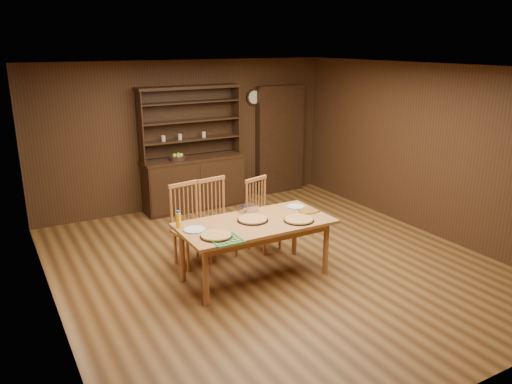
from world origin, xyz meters
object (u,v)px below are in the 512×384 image
chair_center (216,215)px  chair_right (261,212)px  dining_table (255,228)px  chair_left (188,221)px  juice_bottle (178,220)px  china_hutch (194,176)px

chair_center → chair_right: 0.66m
dining_table → chair_left: bearing=123.6°
chair_right → juice_bottle: chair_right is taller
chair_right → dining_table: bearing=-140.5°
chair_center → dining_table: bearing=-90.0°
dining_table → china_hutch: bearing=82.3°
juice_bottle → chair_right: bearing=19.5°
dining_table → juice_bottle: size_ratio=8.88×
chair_left → dining_table: bearing=-65.6°
dining_table → chair_left: chair_left is taller
dining_table → chair_right: 0.96m
chair_right → china_hutch: bearing=77.2°
dining_table → chair_right: size_ratio=1.82×
chair_right → chair_left: bearing=161.2°
chair_left → chair_center: (0.44, 0.07, -0.01)m
chair_right → chair_center: bearing=153.1°
chair_left → juice_bottle: 0.70m
dining_table → juice_bottle: 0.96m
china_hutch → chair_right: bearing=-86.5°
china_hutch → juice_bottle: (-1.30, -2.68, 0.25)m
china_hutch → juice_bottle: size_ratio=10.12×
dining_table → chair_center: 0.92m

